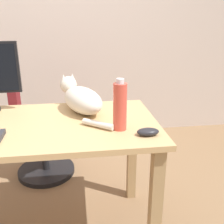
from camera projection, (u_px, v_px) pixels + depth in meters
back_wall at (51, 16)px, 2.69m from camera, size 6.00×0.04×2.60m
desk at (38, 143)px, 1.47m from camera, size 1.31×0.71×0.75m
office_chair at (37, 131)px, 2.19m from camera, size 0.48×0.48×0.93m
cat at (81, 98)px, 1.60m from camera, size 0.31×0.57×0.20m
computer_mouse at (148, 132)px, 1.29m from camera, size 0.11×0.06×0.04m
water_bottle at (120, 106)px, 1.33m from camera, size 0.07×0.07×0.26m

